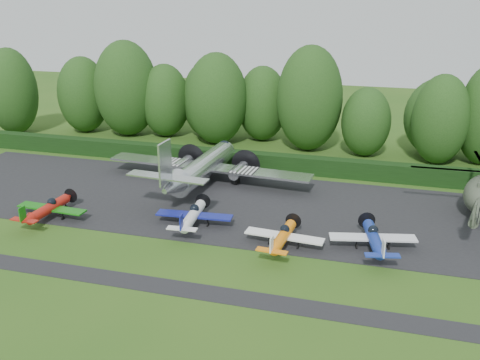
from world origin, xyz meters
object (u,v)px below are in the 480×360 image
(transport_plane, at_px, (203,167))
(light_plane_red, at_px, (48,208))
(light_plane_white, at_px, (193,215))
(light_plane_orange, at_px, (283,236))
(light_plane_blue, at_px, (374,238))

(transport_plane, height_order, light_plane_red, transport_plane)
(light_plane_white, bearing_deg, light_plane_red, -167.10)
(transport_plane, distance_m, light_plane_orange, 16.40)
(transport_plane, bearing_deg, light_plane_white, -80.05)
(light_plane_white, xyz_separation_m, light_plane_orange, (8.50, -1.92, -0.05))
(light_plane_red, bearing_deg, light_plane_orange, -2.74)
(light_plane_red, bearing_deg, light_plane_blue, 0.17)
(light_plane_orange, bearing_deg, light_plane_blue, 7.13)
(light_plane_orange, bearing_deg, light_plane_red, 175.54)
(light_plane_red, distance_m, light_plane_white, 13.47)
(transport_plane, bearing_deg, light_plane_orange, -51.71)
(light_plane_red, relative_size, light_plane_blue, 0.97)
(light_plane_red, distance_m, light_plane_orange, 21.82)
(light_plane_white, distance_m, light_plane_blue, 15.70)
(transport_plane, relative_size, light_plane_red, 3.24)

